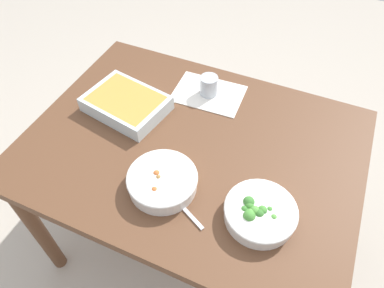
% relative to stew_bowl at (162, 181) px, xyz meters
% --- Properties ---
extents(ground_plane, '(6.00, 6.00, 0.00)m').
position_rel_stew_bowl_xyz_m(ground_plane, '(-0.01, -0.21, -0.77)').
color(ground_plane, '#B2A899').
extents(dining_table, '(1.20, 0.90, 0.74)m').
position_rel_stew_bowl_xyz_m(dining_table, '(-0.01, -0.21, -0.12)').
color(dining_table, brown).
rests_on(dining_table, ground_plane).
extents(placemat, '(0.29, 0.21, 0.00)m').
position_rel_stew_bowl_xyz_m(placemat, '(0.04, -0.48, -0.03)').
color(placemat, silver).
rests_on(placemat, dining_table).
extents(stew_bowl, '(0.23, 0.23, 0.06)m').
position_rel_stew_bowl_xyz_m(stew_bowl, '(0.00, 0.00, 0.00)').
color(stew_bowl, silver).
rests_on(stew_bowl, dining_table).
extents(broccoli_bowl, '(0.22, 0.22, 0.07)m').
position_rel_stew_bowl_xyz_m(broccoli_bowl, '(-0.32, -0.02, -0.00)').
color(broccoli_bowl, silver).
rests_on(broccoli_bowl, dining_table).
extents(baking_dish, '(0.33, 0.27, 0.06)m').
position_rel_stew_bowl_xyz_m(baking_dish, '(0.29, -0.27, 0.00)').
color(baking_dish, silver).
rests_on(baking_dish, dining_table).
extents(drink_cup, '(0.07, 0.07, 0.08)m').
position_rel_stew_bowl_xyz_m(drink_cup, '(0.04, -0.48, 0.01)').
color(drink_cup, '#B2BCC6').
rests_on(drink_cup, dining_table).
extents(spoon_by_stew, '(0.16, 0.10, 0.01)m').
position_rel_stew_bowl_xyz_m(spoon_by_stew, '(-0.08, 0.04, -0.03)').
color(spoon_by_stew, silver).
rests_on(spoon_by_stew, dining_table).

